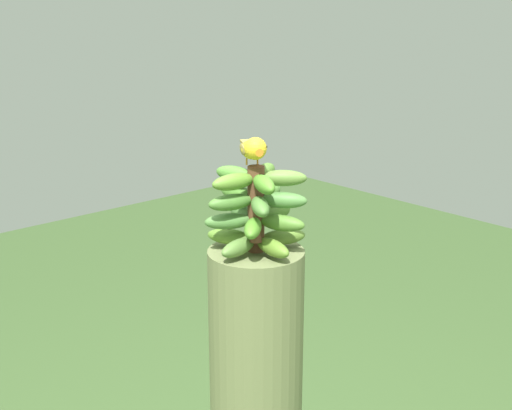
# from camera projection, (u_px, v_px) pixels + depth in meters

# --- Properties ---
(banana_bunch) EXTENTS (0.29, 0.29, 0.24)m
(banana_bunch) POSITION_uv_depth(u_px,v_px,m) (256.00, 210.00, 1.89)
(banana_bunch) COLOR brown
(banana_bunch) RESTS_ON banana_tree
(perched_bird) EXTENTS (0.13, 0.19, 0.08)m
(perched_bird) POSITION_uv_depth(u_px,v_px,m) (253.00, 149.00, 1.85)
(perched_bird) COLOR #C68933
(perched_bird) RESTS_ON banana_bunch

